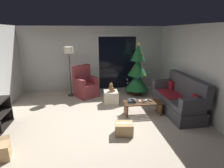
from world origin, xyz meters
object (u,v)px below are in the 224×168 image
object	(u,v)px
christmas_tree	(137,72)
ottoman	(111,98)
remote_silver	(146,100)
cardboard_box_taped_mid_floor	(124,129)
couch	(179,99)
remote_white	(140,101)
book_stack	(132,101)
remote_graphite	(150,101)
cell_phone	(133,100)
floor_lamp	(69,55)
remote_black	(145,102)
coffee_table	(143,106)
teddy_bear_chestnut	(111,88)
armchair	(85,86)

from	to	relation	value
christmas_tree	ottoman	bearing A→B (deg)	-145.32
remote_silver	cardboard_box_taped_mid_floor	distance (m)	1.37
couch	cardboard_box_taped_mid_floor	world-z (taller)	couch
remote_white	remote_silver	bearing A→B (deg)	-169.46
book_stack	remote_graphite	bearing A→B (deg)	-0.47
couch	christmas_tree	world-z (taller)	christmas_tree
remote_graphite	christmas_tree	size ratio (longest dim) A/B	0.08
remote_graphite	book_stack	distance (m)	0.52
couch	christmas_tree	xyz separation A→B (m)	(-0.79, 1.64, 0.46)
cell_phone	floor_lamp	size ratio (longest dim) A/B	0.08
remote_silver	remote_graphite	xyz separation A→B (m)	(0.11, -0.04, 0.00)
book_stack	ottoman	size ratio (longest dim) A/B	0.60
remote_graphite	floor_lamp	bearing A→B (deg)	-50.19
cell_phone	cardboard_box_taped_mid_floor	world-z (taller)	cell_phone
cell_phone	christmas_tree	distance (m)	1.77
book_stack	cell_phone	size ratio (longest dim) A/B	1.85
remote_graphite	remote_white	distance (m)	0.30
remote_white	book_stack	size ratio (longest dim) A/B	0.59
remote_white	cardboard_box_taped_mid_floor	xyz separation A→B (m)	(-0.67, -1.01, -0.25)
remote_black	book_stack	world-z (taller)	book_stack
coffee_table	book_stack	xyz separation A→B (m)	(-0.31, 0.05, 0.16)
remote_white	ottoman	distance (m)	1.12
remote_black	cardboard_box_taped_mid_floor	distance (m)	1.25
book_stack	floor_lamp	xyz separation A→B (m)	(-1.85, 1.85, 1.09)
christmas_tree	remote_graphite	bearing A→B (deg)	-92.10
couch	teddy_bear_chestnut	size ratio (longest dim) A/B	6.83
floor_lamp	cardboard_box_taped_mid_floor	distance (m)	3.46
couch	remote_graphite	bearing A→B (deg)	177.49
cell_phone	armchair	xyz separation A→B (m)	(-1.33, 1.73, -0.05)
remote_white	teddy_bear_chestnut	world-z (taller)	teddy_bear_chestnut
cell_phone	cardboard_box_taped_mid_floor	bearing A→B (deg)	-146.10
christmas_tree	cardboard_box_taped_mid_floor	xyz separation A→B (m)	(-1.02, -2.60, -0.72)
remote_white	book_stack	xyz separation A→B (m)	(-0.23, -0.00, 0.02)
book_stack	floor_lamp	size ratio (longest dim) A/B	0.15
coffee_table	remote_white	xyz separation A→B (m)	(-0.08, 0.05, 0.14)
cell_phone	teddy_bear_chestnut	bearing A→B (deg)	87.51
remote_graphite	remote_white	size ratio (longest dim) A/B	1.00
remote_graphite	floor_lamp	world-z (taller)	floor_lamp
cell_phone	ottoman	distance (m)	1.03
remote_graphite	floor_lamp	distance (m)	3.21
remote_graphite	cell_phone	world-z (taller)	cell_phone
remote_silver	ottoman	distance (m)	1.23
floor_lamp	remote_white	bearing A→B (deg)	-41.57
remote_black	remote_white	distance (m)	0.14
coffee_table	remote_white	size ratio (longest dim) A/B	7.05
book_stack	floor_lamp	distance (m)	2.83
teddy_bear_chestnut	cardboard_box_taped_mid_floor	world-z (taller)	teddy_bear_chestnut
remote_black	teddy_bear_chestnut	size ratio (longest dim) A/B	0.55
remote_graphite	ottoman	bearing A→B (deg)	-52.18
book_stack	armchair	size ratio (longest dim) A/B	0.24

